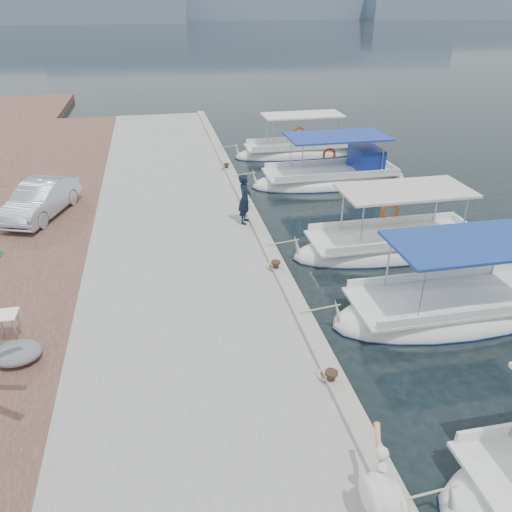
{
  "coord_description": "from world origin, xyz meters",
  "views": [
    {
      "loc": [
        -3.51,
        -11.15,
        7.79
      ],
      "look_at": [
        -1.0,
        1.26,
        1.2
      ],
      "focal_mm": 35.0,
      "sensor_mm": 36.0,
      "label": 1
    }
  ],
  "objects_px": {
    "pelican": "(382,494)",
    "parked_car": "(40,199)",
    "fisherman": "(245,199)",
    "fishing_caique_d": "(332,179)",
    "fishing_caique_e": "(298,153)",
    "fishing_caique_b": "(449,311)",
    "fishing_caique_c": "(392,247)"
  },
  "relations": [
    {
      "from": "fisherman",
      "to": "fishing_caique_c",
      "type": "bearing_deg",
      "value": -92.89
    },
    {
      "from": "fishing_caique_c",
      "to": "fishing_caique_d",
      "type": "xyz_separation_m",
      "value": [
        0.33,
        7.18,
        0.06
      ]
    },
    {
      "from": "fisherman",
      "to": "fishing_caique_d",
      "type": "bearing_deg",
      "value": -23.24
    },
    {
      "from": "fishing_caique_b",
      "to": "fisherman",
      "type": "height_order",
      "value": "fisherman"
    },
    {
      "from": "fishing_caique_d",
      "to": "parked_car",
      "type": "height_order",
      "value": "fishing_caique_d"
    },
    {
      "from": "fishing_caique_e",
      "to": "parked_car",
      "type": "relative_size",
      "value": 1.82
    },
    {
      "from": "fishing_caique_b",
      "to": "pelican",
      "type": "bearing_deg",
      "value": -129.3
    },
    {
      "from": "pelican",
      "to": "parked_car",
      "type": "distance_m",
      "value": 15.77
    },
    {
      "from": "fishing_caique_b",
      "to": "fisherman",
      "type": "distance_m",
      "value": 7.83
    },
    {
      "from": "fishing_caique_b",
      "to": "parked_car",
      "type": "xyz_separation_m",
      "value": [
        -11.85,
        8.4,
        1.02
      ]
    },
    {
      "from": "pelican",
      "to": "fisherman",
      "type": "xyz_separation_m",
      "value": [
        0.04,
        11.85,
        0.31
      ]
    },
    {
      "from": "fishing_caique_c",
      "to": "fishing_caique_e",
      "type": "bearing_deg",
      "value": 90.05
    },
    {
      "from": "fishing_caique_b",
      "to": "pelican",
      "type": "height_order",
      "value": "fishing_caique_b"
    },
    {
      "from": "pelican",
      "to": "fisherman",
      "type": "distance_m",
      "value": 11.86
    },
    {
      "from": "pelican",
      "to": "fishing_caique_e",
      "type": "bearing_deg",
      "value": 77.48
    },
    {
      "from": "fishing_caique_d",
      "to": "fisherman",
      "type": "bearing_deg",
      "value": -136.04
    },
    {
      "from": "pelican",
      "to": "parked_car",
      "type": "xyz_separation_m",
      "value": [
        -7.26,
        14.0,
        0.05
      ]
    },
    {
      "from": "fisherman",
      "to": "pelican",
      "type": "bearing_deg",
      "value": -157.39
    },
    {
      "from": "fishing_caique_b",
      "to": "fishing_caique_d",
      "type": "bearing_deg",
      "value": 87.31
    },
    {
      "from": "pelican",
      "to": "fisherman",
      "type": "relative_size",
      "value": 0.82
    },
    {
      "from": "fishing_caique_b",
      "to": "parked_car",
      "type": "bearing_deg",
      "value": 144.68
    },
    {
      "from": "fishing_caique_c",
      "to": "fishing_caique_e",
      "type": "xyz_separation_m",
      "value": [
        -0.01,
        11.94,
        0.0
      ]
    },
    {
      "from": "fishing_caique_b",
      "to": "fishing_caique_c",
      "type": "bearing_deg",
      "value": 87.14
    },
    {
      "from": "fishing_caique_e",
      "to": "fisherman",
      "type": "bearing_deg",
      "value": -116.14
    },
    {
      "from": "fishing_caique_c",
      "to": "fishing_caique_e",
      "type": "relative_size",
      "value": 1.0
    },
    {
      "from": "fishing_caique_c",
      "to": "pelican",
      "type": "height_order",
      "value": "fishing_caique_c"
    },
    {
      "from": "fishing_caique_d",
      "to": "fishing_caique_b",
      "type": "bearing_deg",
      "value": -92.69
    },
    {
      "from": "fishing_caique_e",
      "to": "pelican",
      "type": "xyz_separation_m",
      "value": [
        -4.78,
        -21.51,
        0.97
      ]
    },
    {
      "from": "fishing_caique_b",
      "to": "parked_car",
      "type": "height_order",
      "value": "fishing_caique_b"
    },
    {
      "from": "fishing_caique_d",
      "to": "fishing_caique_e",
      "type": "bearing_deg",
      "value": 94.03
    },
    {
      "from": "pelican",
      "to": "parked_car",
      "type": "bearing_deg",
      "value": 117.41
    },
    {
      "from": "fisherman",
      "to": "parked_car",
      "type": "relative_size",
      "value": 0.47
    }
  ]
}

